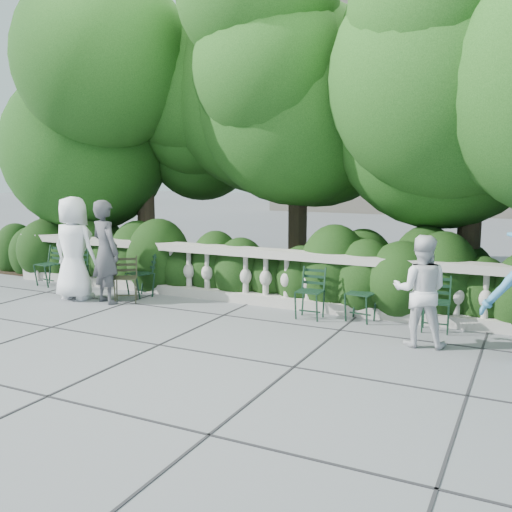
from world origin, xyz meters
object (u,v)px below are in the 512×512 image
at_px(person_businessman, 74,248).
at_px(person_casual_man, 421,291).
at_px(chair_b, 73,289).
at_px(chair_e, 306,321).
at_px(chair_f, 356,323).
at_px(chair_weathered, 126,304).
at_px(chair_c, 134,298).
at_px(chair_a, 43,287).
at_px(chair_d, 434,334).
at_px(person_woman_grey, 106,252).

relative_size(person_businessman, person_casual_man, 1.25).
height_order(chair_b, person_casual_man, person_casual_man).
xyz_separation_m(chair_e, chair_f, (0.75, 0.21, 0.00)).
bearing_deg(chair_weathered, chair_c, 75.83).
bearing_deg(chair_f, chair_b, -171.50).
bearing_deg(person_casual_man, chair_weathered, -10.49).
height_order(chair_a, chair_c, same).
height_order(chair_f, person_casual_man, person_casual_man).
relative_size(chair_a, chair_c, 1.00).
height_order(chair_e, chair_f, same).
bearing_deg(chair_e, chair_c, 177.24).
bearing_deg(chair_a, chair_f, 9.58).
distance_m(chair_f, person_casual_man, 1.52).
relative_size(chair_d, chair_f, 1.00).
height_order(chair_a, chair_b, same).
xyz_separation_m(chair_f, person_woman_grey, (-4.44, -0.64, 0.93)).
bearing_deg(chair_a, chair_weathered, -1.45).
relative_size(chair_b, chair_d, 1.00).
distance_m(chair_a, chair_e, 5.83).
xyz_separation_m(chair_weathered, person_woman_grey, (-0.35, -0.07, 0.93)).
bearing_deg(chair_e, chair_f, 14.13).
height_order(chair_b, chair_d, same).
relative_size(chair_e, chair_weathered, 1.00).
distance_m(chair_e, person_casual_man, 2.06).
bearing_deg(chair_b, chair_a, 168.17).
bearing_deg(chair_d, chair_b, 173.87).
bearing_deg(person_businessman, chair_b, -42.52).
bearing_deg(person_woman_grey, person_businessman, 21.36).
relative_size(chair_b, chair_f, 1.00).
bearing_deg(chair_b, chair_d, -18.25).
bearing_deg(chair_d, chair_c, 174.49).
height_order(chair_a, chair_d, same).
bearing_deg(chair_c, chair_f, 20.19).
bearing_deg(person_woman_grey, chair_a, 6.20).
bearing_deg(person_businessman, chair_weathered, -174.86).
xyz_separation_m(chair_c, chair_f, (4.25, 0.12, 0.00)).
xyz_separation_m(chair_d, person_woman_grey, (-5.64, -0.57, 0.93)).
height_order(chair_d, person_casual_man, person_casual_man).
bearing_deg(chair_c, person_businessman, -130.72).
xyz_separation_m(chair_a, person_businessman, (1.42, -0.53, 0.95)).
bearing_deg(person_casual_man, chair_c, -15.23).
xyz_separation_m(chair_b, chair_weathered, (1.74, -0.51, 0.00)).
bearing_deg(chair_e, person_woman_grey, -174.65).
bearing_deg(chair_f, chair_a, -170.85).
bearing_deg(chair_weathered, chair_b, 129.99).
height_order(person_businessman, person_casual_man, person_businessman).
relative_size(chair_a, chair_weathered, 1.00).
xyz_separation_m(chair_c, person_woman_grey, (-0.19, -0.52, 0.93)).
xyz_separation_m(chair_b, chair_d, (7.03, -0.02, 0.00)).
distance_m(chair_d, person_businessman, 6.47).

